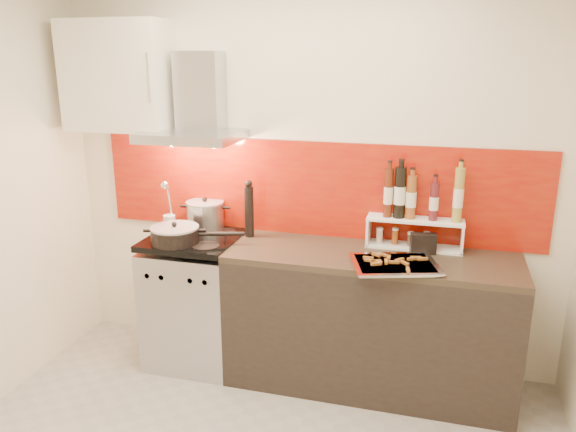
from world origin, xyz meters
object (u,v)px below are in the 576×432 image
(pepper_mill, at_px, (249,209))
(baking_tray, at_px, (394,264))
(counter, at_px, (369,320))
(range_stove, at_px, (197,301))
(saute_pan, at_px, (176,235))
(stock_pot, at_px, (205,215))

(pepper_mill, xyz_separation_m, baking_tray, (1.00, -0.31, -0.17))
(pepper_mill, bearing_deg, counter, -9.00)
(range_stove, xyz_separation_m, pepper_mill, (0.35, 0.14, 0.65))
(saute_pan, bearing_deg, pepper_mill, 34.97)
(counter, bearing_deg, saute_pan, -173.25)
(range_stove, height_order, pepper_mill, pepper_mill)
(range_stove, bearing_deg, saute_pan, -110.91)
(saute_pan, distance_m, baking_tray, 1.41)
(saute_pan, bearing_deg, counter, 6.75)
(pepper_mill, height_order, baking_tray, pepper_mill)
(stock_pot, height_order, saute_pan, stock_pot)
(range_stove, relative_size, baking_tray, 1.57)
(counter, distance_m, baking_tray, 0.52)
(counter, height_order, saute_pan, saute_pan)
(stock_pot, bearing_deg, baking_tray, -15.48)
(pepper_mill, relative_size, baking_tray, 0.67)
(counter, bearing_deg, range_stove, -179.77)
(range_stove, bearing_deg, stock_pot, 89.77)
(range_stove, xyz_separation_m, saute_pan, (-0.05, -0.14, 0.52))
(stock_pot, height_order, baking_tray, stock_pot)
(saute_pan, height_order, baking_tray, saute_pan)
(range_stove, distance_m, pepper_mill, 0.75)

